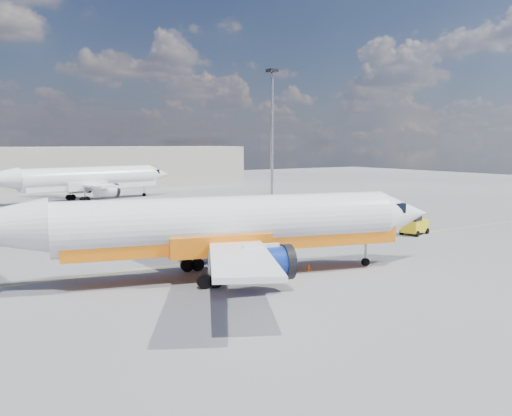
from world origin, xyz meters
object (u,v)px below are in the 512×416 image
main_jet (214,226)px  second_jet (83,179)px  gse_tug (414,224)px  traffic_cone (309,267)px

main_jet → second_jet: 55.04m
main_jet → second_jet: (7.58, 54.52, -0.16)m
main_jet → second_jet: size_ratio=1.05×
second_jet → gse_tug: bearing=-80.8°
second_jet → traffic_cone: size_ratio=57.06×
main_jet → gse_tug: size_ratio=10.47×
main_jet → traffic_cone: bearing=-1.1°
main_jet → gse_tug: (24.79, 4.91, -2.45)m
traffic_cone → main_jet: bearing=164.8°
second_jet → gse_tug: 52.56m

